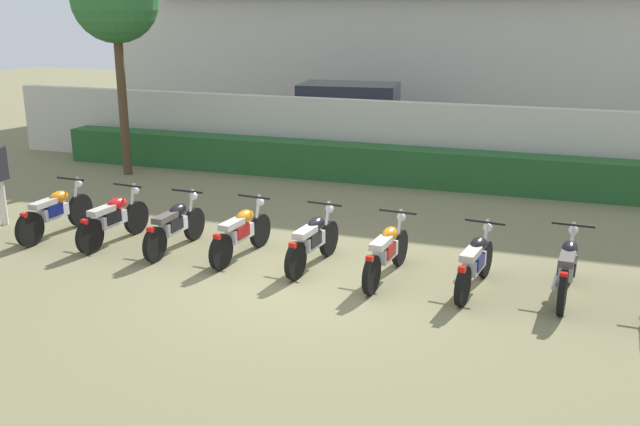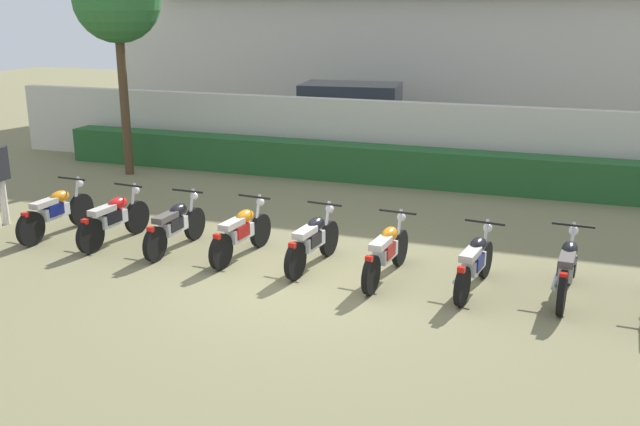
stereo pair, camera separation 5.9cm
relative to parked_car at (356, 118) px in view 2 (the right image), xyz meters
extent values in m
plane|color=olive|center=(2.08, -9.89, -0.94)|extent=(60.00, 60.00, 0.00)
cube|color=beige|center=(2.08, -2.75, -0.03)|extent=(21.89, 0.30, 1.82)
cube|color=#235628|center=(2.08, -3.45, -0.51)|extent=(17.51, 0.70, 0.85)
cube|color=navy|center=(0.05, 0.01, -0.20)|extent=(4.67, 2.31, 1.00)
cube|color=#2D333D|center=(-0.15, -0.02, 0.63)|extent=(2.86, 1.98, 0.65)
cylinder|color=black|center=(1.52, 1.09, -0.60)|extent=(0.70, 0.29, 0.68)
cylinder|color=black|center=(1.71, -0.75, -0.60)|extent=(0.70, 0.29, 0.68)
cylinder|color=black|center=(-1.61, 0.76, -0.60)|extent=(0.70, 0.29, 0.68)
cylinder|color=black|center=(-1.42, -1.08, -0.60)|extent=(0.70, 0.29, 0.68)
cylinder|color=#4C3823|center=(-4.42, -4.65, 0.78)|extent=(0.21, 0.21, 3.44)
cylinder|color=black|center=(-2.83, -8.61, -0.63)|extent=(0.12, 0.61, 0.61)
cylinder|color=black|center=(-2.89, -9.91, -0.63)|extent=(0.12, 0.61, 0.61)
cube|color=silver|center=(-2.87, -9.31, -0.48)|extent=(0.23, 0.61, 0.22)
ellipsoid|color=orange|center=(-2.86, -9.14, -0.25)|extent=(0.24, 0.45, 0.22)
cube|color=#B2ADA3|center=(-2.88, -9.54, -0.27)|extent=(0.22, 0.53, 0.10)
cube|color=red|center=(-2.90, -10.01, -0.35)|extent=(0.10, 0.08, 0.08)
cylinder|color=silver|center=(-2.84, -8.70, -0.31)|extent=(0.06, 0.23, 0.65)
cylinder|color=black|center=(-2.84, -8.79, 0.01)|extent=(0.60, 0.06, 0.04)
sphere|color=silver|center=(-2.83, -8.59, -0.13)|extent=(0.14, 0.14, 0.14)
cylinder|color=silver|center=(-3.00, -9.55, -0.61)|extent=(0.10, 0.55, 0.07)
cube|color=navy|center=(-2.87, -9.36, -0.43)|extent=(0.26, 0.37, 0.20)
cylinder|color=black|center=(-1.57, -8.68, -0.63)|extent=(0.15, 0.61, 0.60)
cylinder|color=black|center=(-1.69, -9.89, -0.63)|extent=(0.15, 0.61, 0.60)
cube|color=silver|center=(-1.63, -9.33, -0.48)|extent=(0.26, 0.62, 0.22)
ellipsoid|color=red|center=(-1.61, -9.17, -0.25)|extent=(0.26, 0.46, 0.22)
cube|color=#B2ADA3|center=(-1.65, -9.56, -0.27)|extent=(0.25, 0.54, 0.10)
cube|color=red|center=(-1.70, -9.99, -0.35)|extent=(0.11, 0.09, 0.08)
cylinder|color=silver|center=(-1.58, -8.77, -0.31)|extent=(0.07, 0.23, 0.65)
cylinder|color=black|center=(-1.58, -8.86, 0.01)|extent=(0.60, 0.09, 0.04)
sphere|color=silver|center=(-1.56, -8.66, -0.13)|extent=(0.14, 0.14, 0.14)
cylinder|color=silver|center=(-1.77, -9.57, -0.61)|extent=(0.12, 0.55, 0.07)
cube|color=black|center=(-1.64, -9.38, -0.43)|extent=(0.27, 0.38, 0.20)
cylinder|color=black|center=(-0.40, -8.66, -0.65)|extent=(0.12, 0.58, 0.58)
cylinder|color=black|center=(-0.45, -9.88, -0.65)|extent=(0.12, 0.58, 0.58)
cube|color=silver|center=(-0.43, -9.32, -0.50)|extent=(0.23, 0.61, 0.22)
ellipsoid|color=black|center=(-0.42, -9.15, -0.27)|extent=(0.24, 0.45, 0.22)
cube|color=#4C4742|center=(-0.44, -9.55, -0.29)|extent=(0.22, 0.53, 0.10)
cube|color=red|center=(-0.46, -9.98, -0.37)|extent=(0.10, 0.08, 0.08)
cylinder|color=silver|center=(-0.40, -8.75, -0.33)|extent=(0.06, 0.23, 0.65)
cylinder|color=black|center=(-0.41, -8.84, -0.01)|extent=(0.60, 0.06, 0.04)
sphere|color=silver|center=(-0.40, -8.64, -0.15)|extent=(0.14, 0.14, 0.14)
cylinder|color=silver|center=(-0.56, -9.56, -0.63)|extent=(0.09, 0.55, 0.07)
cube|color=black|center=(-0.43, -9.37, -0.45)|extent=(0.26, 0.37, 0.20)
cylinder|color=black|center=(0.86, -8.63, -0.65)|extent=(0.15, 0.58, 0.58)
cylinder|color=black|center=(0.72, -9.85, -0.65)|extent=(0.15, 0.58, 0.58)
cube|color=silver|center=(0.79, -9.29, -0.50)|extent=(0.26, 0.62, 0.22)
ellipsoid|color=orange|center=(0.80, -9.12, -0.27)|extent=(0.27, 0.46, 0.22)
cube|color=#B2ADA3|center=(0.76, -9.52, -0.29)|extent=(0.26, 0.54, 0.10)
cube|color=red|center=(0.71, -9.95, -0.37)|extent=(0.11, 0.09, 0.08)
cylinder|color=silver|center=(0.85, -8.72, -0.33)|extent=(0.07, 0.23, 0.65)
cylinder|color=black|center=(0.84, -8.81, -0.01)|extent=(0.60, 0.10, 0.04)
sphere|color=silver|center=(0.86, -8.61, -0.15)|extent=(0.14, 0.14, 0.14)
cylinder|color=silver|center=(0.64, -9.52, -0.63)|extent=(0.13, 0.55, 0.07)
cube|color=#A51414|center=(0.78, -9.34, -0.45)|extent=(0.28, 0.38, 0.20)
cylinder|color=black|center=(2.12, -8.66, -0.64)|extent=(0.15, 0.59, 0.59)
cylinder|color=black|center=(1.98, -9.87, -0.64)|extent=(0.15, 0.59, 0.59)
cube|color=silver|center=(2.04, -9.32, -0.49)|extent=(0.26, 0.62, 0.22)
ellipsoid|color=black|center=(2.06, -9.15, -0.26)|extent=(0.27, 0.46, 0.22)
cube|color=beige|center=(2.02, -9.54, -0.28)|extent=(0.26, 0.54, 0.10)
cube|color=red|center=(1.97, -9.97, -0.36)|extent=(0.11, 0.09, 0.08)
cylinder|color=silver|center=(2.11, -8.75, -0.32)|extent=(0.07, 0.23, 0.65)
cylinder|color=black|center=(2.10, -8.84, 0.00)|extent=(0.60, 0.10, 0.04)
sphere|color=silver|center=(2.12, -8.64, -0.14)|extent=(0.14, 0.14, 0.14)
cylinder|color=silver|center=(1.90, -9.55, -0.62)|extent=(0.13, 0.55, 0.07)
cube|color=black|center=(2.04, -9.37, -0.44)|extent=(0.28, 0.38, 0.20)
cylinder|color=black|center=(3.33, -8.73, -0.65)|extent=(0.14, 0.59, 0.58)
cylinder|color=black|center=(3.22, -10.05, -0.65)|extent=(0.14, 0.59, 0.58)
cube|color=silver|center=(3.27, -9.44, -0.50)|extent=(0.25, 0.62, 0.22)
ellipsoid|color=orange|center=(3.29, -9.27, -0.27)|extent=(0.26, 0.46, 0.22)
cube|color=beige|center=(3.25, -9.67, -0.29)|extent=(0.24, 0.54, 0.10)
cube|color=red|center=(3.21, -10.15, -0.37)|extent=(0.11, 0.09, 0.08)
cylinder|color=silver|center=(3.33, -8.82, -0.33)|extent=(0.07, 0.23, 0.65)
cylinder|color=black|center=(3.32, -8.91, -0.01)|extent=(0.60, 0.09, 0.04)
sphere|color=silver|center=(3.34, -8.71, -0.15)|extent=(0.14, 0.14, 0.14)
cylinder|color=silver|center=(3.13, -9.68, -0.63)|extent=(0.12, 0.55, 0.07)
cube|color=#A51414|center=(3.27, -9.49, -0.45)|extent=(0.27, 0.38, 0.20)
cylinder|color=black|center=(4.69, -8.81, -0.66)|extent=(0.17, 0.57, 0.56)
cylinder|color=black|center=(4.52, -10.03, -0.66)|extent=(0.17, 0.57, 0.56)
cube|color=silver|center=(4.60, -9.47, -0.51)|extent=(0.28, 0.62, 0.22)
ellipsoid|color=black|center=(4.62, -9.30, -0.28)|extent=(0.28, 0.47, 0.22)
cube|color=#B2ADA3|center=(4.56, -9.70, -0.30)|extent=(0.27, 0.54, 0.10)
cube|color=red|center=(4.51, -10.13, -0.38)|extent=(0.11, 0.09, 0.08)
cylinder|color=silver|center=(4.67, -8.90, -0.34)|extent=(0.08, 0.23, 0.65)
cylinder|color=black|center=(4.66, -8.99, -0.02)|extent=(0.60, 0.12, 0.04)
sphere|color=silver|center=(4.69, -8.79, -0.16)|extent=(0.14, 0.14, 0.14)
cylinder|color=silver|center=(4.44, -9.70, -0.64)|extent=(0.14, 0.55, 0.07)
cube|color=navy|center=(4.59, -9.52, -0.46)|extent=(0.29, 0.39, 0.20)
cylinder|color=black|center=(5.91, -8.64, -0.63)|extent=(0.13, 0.63, 0.62)
cylinder|color=black|center=(5.83, -9.90, -0.63)|extent=(0.13, 0.63, 0.62)
cube|color=silver|center=(5.87, -9.32, -0.48)|extent=(0.24, 0.61, 0.22)
ellipsoid|color=black|center=(5.88, -9.15, -0.25)|extent=(0.25, 0.45, 0.22)
cube|color=#4C4742|center=(5.85, -9.55, -0.27)|extent=(0.23, 0.53, 0.10)
cube|color=red|center=(5.82, -10.00, -0.35)|extent=(0.11, 0.09, 0.08)
cylinder|color=silver|center=(5.91, -8.73, -0.31)|extent=(0.07, 0.23, 0.65)
cylinder|color=black|center=(5.90, -8.82, 0.01)|extent=(0.60, 0.08, 0.04)
sphere|color=silver|center=(5.92, -8.62, -0.13)|extent=(0.14, 0.14, 0.14)
cylinder|color=silver|center=(5.73, -9.56, -0.61)|extent=(0.11, 0.55, 0.07)
cube|color=black|center=(5.86, -9.37, -0.43)|extent=(0.26, 0.38, 0.20)
cylinder|color=silver|center=(-4.25, -9.03, -0.50)|extent=(0.13, 0.13, 0.87)
cylinder|color=#232328|center=(-4.25, -8.84, 0.26)|extent=(0.09, 0.09, 0.58)
camera|label=1|loc=(5.65, -19.42, 3.10)|focal=40.34mm
camera|label=2|loc=(5.71, -19.40, 3.10)|focal=40.34mm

